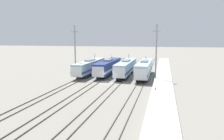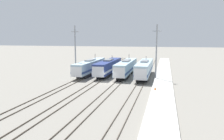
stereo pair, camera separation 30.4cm
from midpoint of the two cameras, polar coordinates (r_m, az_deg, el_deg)
name	(u,v)px [view 1 (the left image)]	position (r m, az deg, el deg)	size (l,w,h in m)	color
ground_plane	(107,83)	(48.61, -1.43, -3.32)	(400.00, 400.00, 0.00)	gray
rail_pair_far_left	(76,81)	(50.95, -9.46, -2.80)	(1.51, 120.00, 0.15)	#4C4238
rail_pair_center_left	(97,82)	(49.27, -4.19, -3.09)	(1.51, 120.00, 0.15)	#4C4238
rail_pair_center_right	(118,83)	(48.03, 1.41, -3.37)	(1.51, 120.00, 0.15)	#4C4238
rail_pair_far_right	(140,84)	(47.28, 7.24, -3.62)	(1.51, 120.00, 0.15)	#4C4238
locomotive_far_left	(89,67)	(59.05, -6.06, 0.79)	(2.87, 19.40, 5.31)	#232326
locomotive_center_left	(108,67)	(58.44, -1.24, 0.80)	(3.10, 19.02, 4.91)	black
locomotive_center_right	(126,68)	(57.29, 3.49, 0.62)	(3.00, 19.26, 5.34)	#232326
locomotive_far_right	(144,69)	(55.25, 8.25, 0.32)	(3.07, 18.93, 4.98)	#232326
catenary_tower_left	(75,50)	(57.30, -9.76, 5.06)	(2.08, 0.35, 12.98)	gray
catenary_tower_right	(156,52)	(52.73, 11.32, 4.74)	(2.08, 0.35, 12.98)	gray
platform	(163,85)	(47.01, 12.97, -3.72)	(4.00, 120.00, 0.35)	beige
traffic_cone	(155,88)	(41.23, 11.07, -4.65)	(0.36, 0.36, 0.65)	orange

